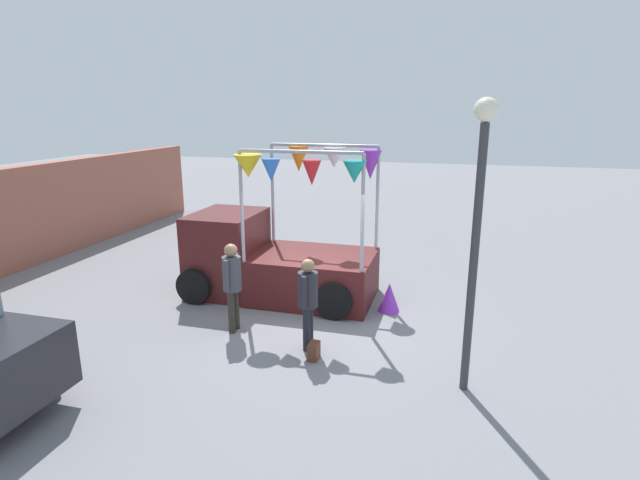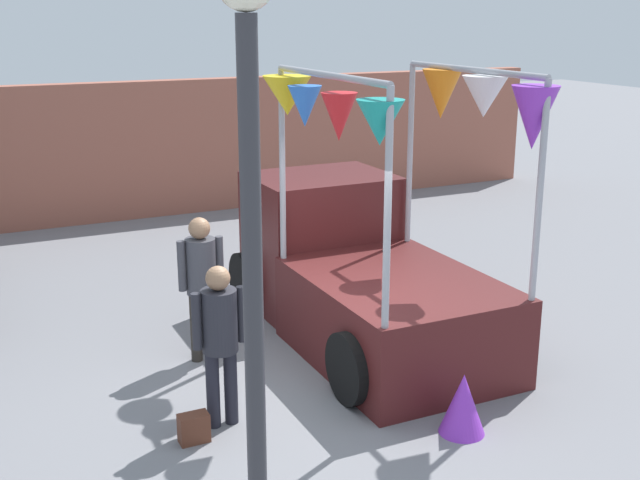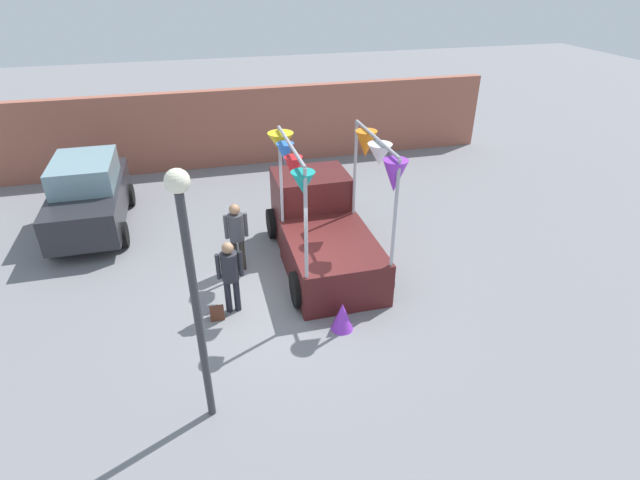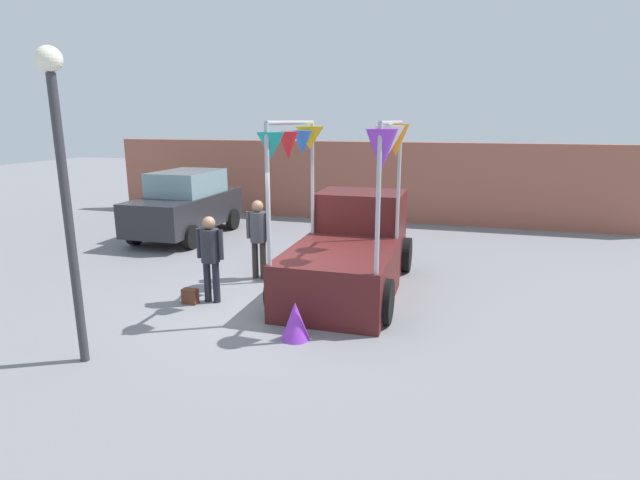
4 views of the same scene
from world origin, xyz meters
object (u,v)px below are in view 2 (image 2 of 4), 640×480
vendor_truck (355,261)px  person_customer (220,331)px  person_vendor (201,275)px  street_lamp (251,225)px  handbag (194,428)px  folded_kite_bundle_violet (463,404)px

vendor_truck → person_customer: (-2.28, -1.58, 0.07)m
person_vendor → street_lamp: (-0.93, -4.14, 1.69)m
person_customer → handbag: person_customer is taller
handbag → street_lamp: bearing=-96.6°
street_lamp → folded_kite_bundle_violet: bearing=29.3°
handbag → folded_kite_bundle_violet: folded_kite_bundle_violet is taller
vendor_truck → person_vendor: (-1.98, -0.05, 0.12)m
vendor_truck → handbag: bearing=-145.9°
handbag → folded_kite_bundle_violet: bearing=-21.6°
folded_kite_bundle_violet → handbag: bearing=158.4°
folded_kite_bundle_violet → street_lamp: bearing=-150.7°
person_customer → street_lamp: (-0.63, -2.60, 1.73)m
vendor_truck → street_lamp: bearing=-124.8°
person_customer → vendor_truck: bearing=34.8°
person_customer → person_vendor: person_vendor is taller
vendor_truck → street_lamp: size_ratio=0.97×
person_vendor → street_lamp: 4.56m
street_lamp → folded_kite_bundle_violet: size_ratio=6.96×
person_vendor → handbag: (-0.65, -1.74, -0.88)m
vendor_truck → folded_kite_bundle_violet: vendor_truck is taller
handbag → street_lamp: 3.52m
street_lamp → vendor_truck: bearing=55.2°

